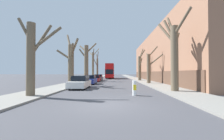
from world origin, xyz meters
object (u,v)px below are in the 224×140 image
Objects in this scene: parked_car_3 at (98,78)px; traffic_bollard at (135,88)px; street_tree_right_2 at (140,67)px; double_decker_bus at (110,70)px; street_tree_right_1 at (149,67)px; parked_car_2 at (95,79)px; street_tree_left_0 at (32,56)px; parked_car_0 at (80,82)px; parked_car_1 at (90,80)px; street_tree_left_3 at (93,64)px; street_tree_left_4 at (97,67)px; street_tree_right_0 at (174,53)px; street_tree_left_1 at (71,61)px; street_tree_left_2 at (86,62)px.

traffic_bollard is at bearing -76.17° from parked_car_3.
street_tree_right_2 is 0.71× the size of double_decker_bus.
street_tree_right_1 is 13.27m from traffic_bollard.
street_tree_left_0 is at bearing -96.65° from parked_car_2.
parked_car_0 reaches higher than parked_car_1.
traffic_bollard is (5.56, -11.55, -0.07)m from parked_car_1.
street_tree_left_3 is 8.90m from street_tree_left_4.
street_tree_right_0 is 10.31m from street_tree_right_1.
street_tree_left_1 is at bearing -125.21° from parked_car_1.
street_tree_left_2 is at bearing 149.92° from street_tree_right_1.
street_tree_right_2 is 1.77× the size of parked_car_3.
street_tree_left_0 is 0.68× the size of street_tree_left_4.
traffic_bollard is (7.73, -28.73, -3.56)m from street_tree_left_3.
parked_car_3 is at bearing 84.82° from street_tree_left_0.
parked_car_0 is 17.41m from parked_car_3.
traffic_bollard is at bearing -43.04° from parked_car_0.
street_tree_left_0 is 0.78× the size of street_tree_left_1.
street_tree_left_0 is 1.51× the size of parked_car_2.
street_tree_left_3 is 7.49× the size of traffic_bollard.
parked_car_1 is (2.16, -17.19, -3.48)m from street_tree_left_3.
street_tree_right_0 is 10.39m from parked_car_0.
parked_car_1 is (-2.25, -22.91, -1.82)m from double_decker_bus.
double_decker_bus is 12.21m from parked_car_3.
parked_car_3 is (-2.25, -11.86, -1.82)m from double_decker_bus.
double_decker_bus is at bearing 82.48° from parked_car_2.
street_tree_left_0 is at bearing -90.11° from street_tree_left_1.
parked_car_0 is at bearing -142.36° from street_tree_right_1.
street_tree_right_0 reaches higher than parked_car_3.
parked_car_2 is at bearing 90.00° from parked_car_1.
parked_car_3 is 3.46× the size of traffic_bollard.
traffic_bollard is at bearing -150.60° from street_tree_right_0.
parked_car_0 is (2.14, -32.43, -2.98)m from street_tree_left_4.
street_tree_left_3 is at bearing 113.78° from street_tree_right_0.
street_tree_right_2 reaches higher than parked_car_1.
street_tree_right_0 is 6.25× the size of traffic_bollard.
street_tree_left_3 reaches higher than double_decker_bus.
parked_car_1 and parked_car_3 have the same top height.
street_tree_right_2 is 10.32m from parked_car_2.
double_decker_bus is 17.33m from parked_car_2.
street_tree_left_1 is at bearing 89.89° from street_tree_left_0.
street_tree_left_0 is 9.46m from street_tree_left_1.
street_tree_right_0 is 18.14m from parked_car_2.
street_tree_right_1 is 0.84× the size of street_tree_right_2.
parked_car_1 is 11.05m from parked_car_3.
parked_car_0 is at bearing -57.82° from street_tree_left_1.
street_tree_right_1 is at bearing -65.19° from street_tree_left_4.
street_tree_right_1 is (11.64, -16.24, -1.44)m from street_tree_left_3.
street_tree_left_4 is 32.64m from parked_car_0.
street_tree_left_4 is at bearing 144.24° from double_decker_bus.
street_tree_right_1 is 8.55m from street_tree_right_2.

